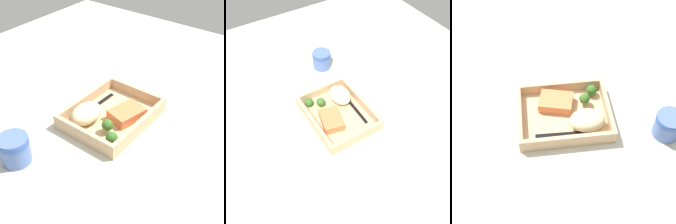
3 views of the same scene
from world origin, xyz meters
The scene contains 9 objects.
ground_plane centered at (0.00, 0.00, -1.00)cm, with size 160.00×160.00×2.00cm, color beige.
takeout_tray centered at (0.00, 0.00, 0.60)cm, with size 27.19×21.58×1.20cm, color tan.
tray_rim centered at (0.00, 0.00, 2.93)cm, with size 27.19×21.58×3.46cm.
salmon_fillet centered at (-1.93, 4.07, 2.74)cm, with size 9.91×7.13×3.09cm, color #EB7744.
mashed_potatoes centered at (6.14, -4.65, 3.81)cm, with size 10.32×7.57×5.23cm, color beige.
broccoli_floret_1 centered at (9.54, 7.18, 3.14)cm, with size 3.35×3.35×3.68cm.
broccoli_floret_2 centered at (6.71, 3.52, 3.75)cm, with size 3.29×3.29×4.33cm.
fork centered at (-0.04, -7.04, 1.42)cm, with size 15.84×2.30×0.44cm.
paper_cup centered at (28.53, -9.18, 4.33)cm, with size 8.01×8.01×7.76cm.
Camera 2 is at (-53.28, 32.85, 77.05)cm, focal length 42.00 mm.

